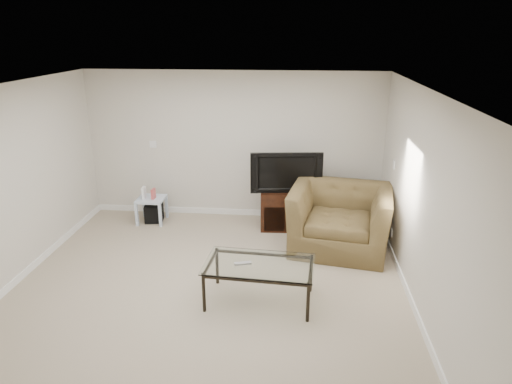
# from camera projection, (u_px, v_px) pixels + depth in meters

# --- Properties ---
(floor) EXTENTS (5.00, 5.00, 0.00)m
(floor) POSITION_uv_depth(u_px,v_px,m) (208.00, 289.00, 5.79)
(floor) COLOR tan
(floor) RESTS_ON ground
(ceiling) EXTENTS (5.00, 5.00, 0.00)m
(ceiling) POSITION_uv_depth(u_px,v_px,m) (200.00, 89.00, 4.95)
(ceiling) COLOR white
(ceiling) RESTS_ON ground
(wall_back) EXTENTS (5.00, 0.02, 2.50)m
(wall_back) POSITION_uv_depth(u_px,v_px,m) (234.00, 146.00, 7.72)
(wall_back) COLOR silver
(wall_back) RESTS_ON ground
(wall_left) EXTENTS (0.02, 5.00, 2.50)m
(wall_left) POSITION_uv_depth(u_px,v_px,m) (4.00, 190.00, 5.59)
(wall_left) COLOR silver
(wall_left) RESTS_ON ground
(wall_right) EXTENTS (0.02, 5.00, 2.50)m
(wall_right) POSITION_uv_depth(u_px,v_px,m) (422.00, 204.00, 5.15)
(wall_right) COLOR silver
(wall_right) RESTS_ON ground
(plate_back) EXTENTS (0.12, 0.02, 0.12)m
(plate_back) POSITION_uv_depth(u_px,v_px,m) (153.00, 144.00, 7.83)
(plate_back) COLOR white
(plate_back) RESTS_ON wall_back
(plate_right_switch) EXTENTS (0.02, 0.09, 0.13)m
(plate_right_switch) POSITION_uv_depth(u_px,v_px,m) (394.00, 165.00, 6.65)
(plate_right_switch) COLOR white
(plate_right_switch) RESTS_ON wall_right
(plate_right_outlet) EXTENTS (0.02, 0.08, 0.12)m
(plate_right_outlet) POSITION_uv_depth(u_px,v_px,m) (391.00, 232.00, 6.69)
(plate_right_outlet) COLOR white
(plate_right_outlet) RESTS_ON wall_right
(tv_stand) EXTENTS (0.81, 0.59, 0.65)m
(tv_stand) POSITION_uv_depth(u_px,v_px,m) (285.00, 208.00, 7.53)
(tv_stand) COLOR black
(tv_stand) RESTS_ON floor
(dvd_player) EXTENTS (0.48, 0.34, 0.06)m
(dvd_player) POSITION_uv_depth(u_px,v_px,m) (285.00, 197.00, 7.41)
(dvd_player) COLOR black
(dvd_player) RESTS_ON tv_stand
(television) EXTENTS (1.08, 0.34, 0.66)m
(television) POSITION_uv_depth(u_px,v_px,m) (286.00, 171.00, 7.27)
(television) COLOR black
(television) RESTS_ON tv_stand
(side_table) EXTENTS (0.45, 0.45, 0.43)m
(side_table) POSITION_uv_depth(u_px,v_px,m) (152.00, 210.00, 7.76)
(side_table) COLOR #AABBCE
(side_table) RESTS_ON floor
(subwoofer) EXTENTS (0.34, 0.34, 0.29)m
(subwoofer) POSITION_uv_depth(u_px,v_px,m) (154.00, 213.00, 7.80)
(subwoofer) COLOR black
(subwoofer) RESTS_ON floor
(game_console) EXTENTS (0.06, 0.15, 0.20)m
(game_console) POSITION_uv_depth(u_px,v_px,m) (144.00, 193.00, 7.65)
(game_console) COLOR white
(game_console) RESTS_ON side_table
(game_case) EXTENTS (0.05, 0.13, 0.17)m
(game_case) POSITION_uv_depth(u_px,v_px,m) (153.00, 194.00, 7.64)
(game_case) COLOR #CC4C4C
(game_case) RESTS_ON side_table
(recliner) EXTENTS (1.57, 1.16, 1.25)m
(recliner) POSITION_uv_depth(u_px,v_px,m) (340.00, 209.00, 6.69)
(recliner) COLOR #4B2D20
(recliner) RESTS_ON floor
(coffee_table) EXTENTS (1.33, 0.81, 0.50)m
(coffee_table) POSITION_uv_depth(u_px,v_px,m) (259.00, 283.00, 5.46)
(coffee_table) COLOR black
(coffee_table) RESTS_ON floor
(remote) EXTENTS (0.21, 0.11, 0.02)m
(remote) POSITION_uv_depth(u_px,v_px,m) (243.00, 263.00, 5.36)
(remote) COLOR #B2B2B7
(remote) RESTS_ON coffee_table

